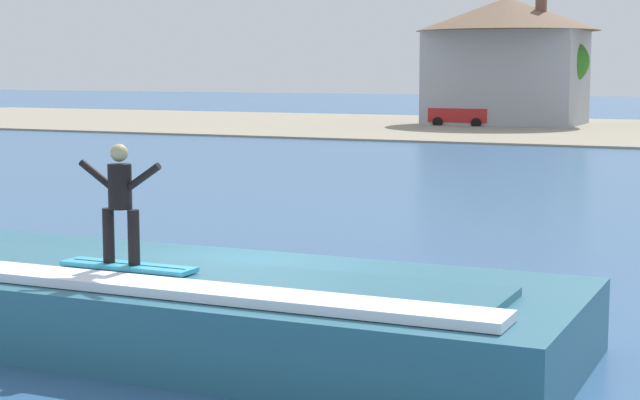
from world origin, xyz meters
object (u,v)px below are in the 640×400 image
wave_crest (184,305)px  car_near_shore (460,112)px  surfboard (128,266)px  tree_tall_bare (566,63)px  house_with_chimney (507,51)px  surfer (120,197)px

wave_crest → car_near_shore: 55.25m
surfboard → tree_tall_bare: 57.18m
surfboard → house_with_chimney: (-9.49, 57.08, 3.73)m
wave_crest → tree_tall_bare: (-6.03, 56.20, 3.58)m
car_near_shore → house_with_chimney: size_ratio=0.33×
car_near_shore → house_with_chimney: bearing=48.0°
tree_tall_bare → car_near_shore: bearing=-159.5°
house_with_chimney → tree_tall_bare: size_ratio=2.13×
surfboard → surfer: (-0.09, -0.02, 0.94)m
wave_crest → car_near_shore: size_ratio=2.79×
wave_crest → surfboard: (-0.48, -0.63, 0.63)m
surfer → tree_tall_bare: bearing=95.5°
wave_crest → tree_tall_bare: bearing=96.1°
house_with_chimney → tree_tall_bare: (3.94, -0.24, -0.78)m
surfer → tree_tall_bare: (-5.46, 56.85, 2.02)m
wave_crest → house_with_chimney: (-9.97, 56.45, 4.36)m
surfer → car_near_shore: size_ratio=0.41×
tree_tall_bare → house_with_chimney: bearing=176.4°
wave_crest → house_with_chimney: house_with_chimney is taller
wave_crest → surfboard: surfboard is taller
surfer → tree_tall_bare: tree_tall_bare is taller
surfboard → car_near_shore: 55.76m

